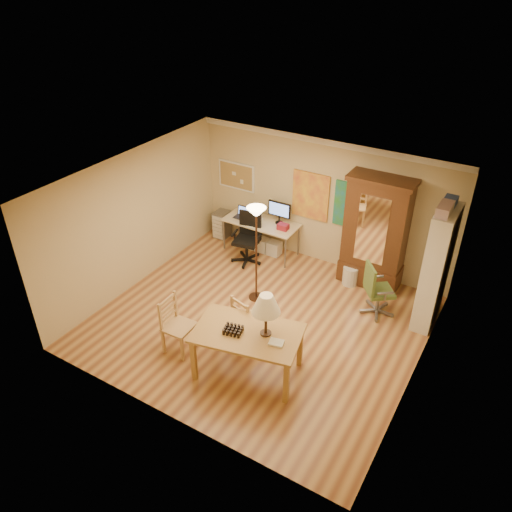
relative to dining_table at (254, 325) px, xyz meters
The scene contains 16 objects.
floor 1.58m from the dining_table, 116.99° to the left, with size 5.50×5.50×0.00m, color brown.
crown_molding 3.99m from the dining_table, 99.02° to the left, with size 5.50×0.08×0.12m, color white.
corkboard 4.47m from the dining_table, 126.14° to the left, with size 0.90×0.04×0.62m, color tan.
art_panel_left 3.71m from the dining_table, 102.85° to the left, with size 0.80×0.04×1.00m, color yellow.
art_panel_right 3.62m from the dining_table, 88.68° to the left, with size 0.75×0.04×0.95m, color teal.
dining_table is the anchor object (origin of this frame).
ladder_chair_back 0.91m from the dining_table, 130.91° to the left, with size 0.53×0.52×0.94m.
ladder_chair_left 1.47m from the dining_table, behind, with size 0.46×0.48×1.01m.
torchiere_lamp 2.06m from the dining_table, 119.99° to the left, with size 0.35×0.35×1.94m.
computer_desk 3.75m from the dining_table, 118.17° to the left, with size 1.64×0.72×1.24m.
office_chair_black 3.40m from the dining_table, 123.65° to the left, with size 0.67×0.67×1.09m.
office_chair_green 2.78m from the dining_table, 65.27° to the left, with size 0.66×0.66×1.04m.
drawer_cart 4.50m from the dining_table, 130.82° to the left, with size 0.31×0.38×0.63m.
armoire 3.42m from the dining_table, 78.53° to the left, with size 1.23×0.59×2.27m.
bookshelf 3.36m from the dining_table, 53.90° to the left, with size 0.33×0.89×2.22m.
wastebin 3.20m from the dining_table, 82.98° to the left, with size 0.31×0.31×0.39m, color silver.
Camera 1 is at (3.57, -6.06, 5.78)m, focal length 35.00 mm.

